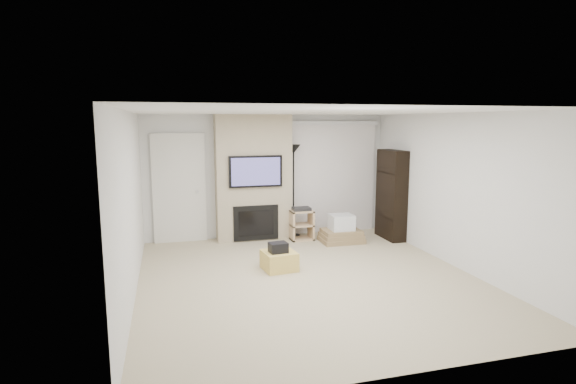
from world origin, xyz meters
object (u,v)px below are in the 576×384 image
object	(u,v)px
floor_lamp	(294,165)
box_stack	(341,232)
ottoman	(279,260)
av_stand	(301,223)
bookshelf	(391,195)

from	to	relation	value
floor_lamp	box_stack	world-z (taller)	floor_lamp
ottoman	av_stand	bearing A→B (deg)	62.46
ottoman	bookshelf	distance (m)	3.08
floor_lamp	box_stack	size ratio (longest dim) A/B	2.31
av_stand	box_stack	xyz separation A→B (m)	(0.71, -0.39, -0.14)
ottoman	bookshelf	world-z (taller)	bookshelf
ottoman	floor_lamp	size ratio (longest dim) A/B	0.26
floor_lamp	av_stand	distance (m)	1.19
box_stack	bookshelf	bearing A→B (deg)	0.42
floor_lamp	av_stand	bearing A→B (deg)	-71.74
ottoman	box_stack	world-z (taller)	box_stack
box_stack	floor_lamp	bearing A→B (deg)	140.51
floor_lamp	av_stand	size ratio (longest dim) A/B	2.88
av_stand	bookshelf	size ratio (longest dim) A/B	0.37
bookshelf	floor_lamp	bearing A→B (deg)	160.85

